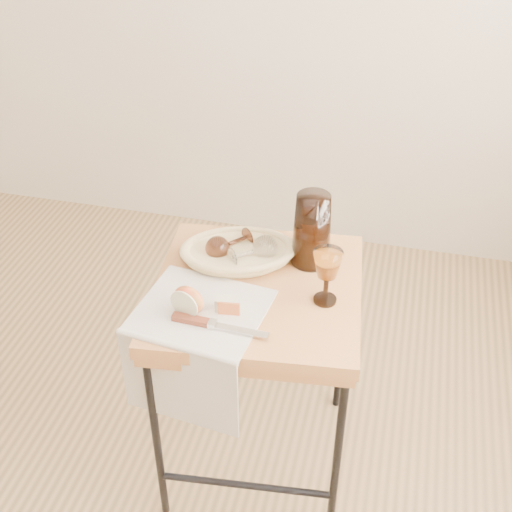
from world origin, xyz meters
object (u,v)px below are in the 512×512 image
(pitcher, at_px, (312,229))
(wine_goblet, at_px, (327,277))
(goblet_lying_b, at_px, (251,252))
(bread_basket, at_px, (238,254))
(goblet_lying_a, at_px, (231,243))
(side_table, at_px, (258,378))
(apple_half, at_px, (189,300))
(table_knife, at_px, (216,324))
(tea_towel, at_px, (201,311))

(pitcher, height_order, wine_goblet, pitcher)
(pitcher, bearing_deg, goblet_lying_b, -142.18)
(bread_basket, height_order, goblet_lying_a, goblet_lying_a)
(goblet_lying_b, relative_size, wine_goblet, 0.76)
(goblet_lying_a, relative_size, pitcher, 0.45)
(side_table, distance_m, wine_goblet, 0.49)
(apple_half, height_order, table_knife, apple_half)
(side_table, relative_size, pitcher, 2.80)
(bread_basket, relative_size, goblet_lying_b, 2.42)
(bread_basket, xyz_separation_m, pitcher, (0.21, 0.05, 0.09))
(goblet_lying_a, bearing_deg, bread_basket, 105.07)
(apple_half, bearing_deg, goblet_lying_b, 81.27)
(side_table, xyz_separation_m, apple_half, (-0.15, -0.16, 0.42))
(bread_basket, height_order, table_knife, bread_basket)
(wine_goblet, xyz_separation_m, apple_half, (-0.34, -0.14, -0.04))
(side_table, height_order, pitcher, pitcher)
(table_knife, bearing_deg, wine_goblet, 37.50)
(goblet_lying_a, xyz_separation_m, wine_goblet, (0.31, -0.14, 0.03))
(goblet_lying_b, height_order, pitcher, pitcher)
(tea_towel, bearing_deg, apple_half, -144.10)
(side_table, bearing_deg, tea_towel, -131.01)
(goblet_lying_a, distance_m, table_knife, 0.32)
(goblet_lying_a, height_order, table_knife, goblet_lying_a)
(bread_basket, height_order, wine_goblet, wine_goblet)
(tea_towel, bearing_deg, pitcher, 57.32)
(side_table, xyz_separation_m, pitcher, (0.12, 0.15, 0.48))
(pitcher, height_order, table_knife, pitcher)
(tea_towel, height_order, wine_goblet, wine_goblet)
(goblet_lying_a, xyz_separation_m, goblet_lying_b, (0.07, -0.03, 0.00))
(tea_towel, xyz_separation_m, bread_basket, (0.04, 0.25, 0.02))
(goblet_lying_b, distance_m, table_knife, 0.29)
(bread_basket, bearing_deg, table_knife, -104.12)
(side_table, distance_m, table_knife, 0.44)
(goblet_lying_b, relative_size, apple_half, 1.39)
(tea_towel, xyz_separation_m, goblet_lying_b, (0.08, 0.23, 0.05))
(apple_half, bearing_deg, tea_towel, 44.17)
(goblet_lying_a, bearing_deg, side_table, 84.57)
(goblet_lying_a, height_order, apple_half, apple_half)
(side_table, bearing_deg, goblet_lying_a, 132.94)
(tea_towel, relative_size, goblet_lying_a, 2.82)
(wine_goblet, bearing_deg, side_table, 174.86)
(goblet_lying_b, bearing_deg, goblet_lying_a, 116.07)
(bread_basket, relative_size, apple_half, 3.36)
(goblet_lying_b, bearing_deg, bread_basket, 117.90)
(goblet_lying_b, xyz_separation_m, table_knife, (-0.02, -0.29, -0.03))
(goblet_lying_b, height_order, table_knife, goblet_lying_b)
(bread_basket, xyz_separation_m, goblet_lying_b, (0.04, -0.02, 0.03))
(tea_towel, xyz_separation_m, apple_half, (-0.03, -0.01, 0.04))
(apple_half, bearing_deg, table_knife, -10.68)
(tea_towel, relative_size, goblet_lying_b, 2.68)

